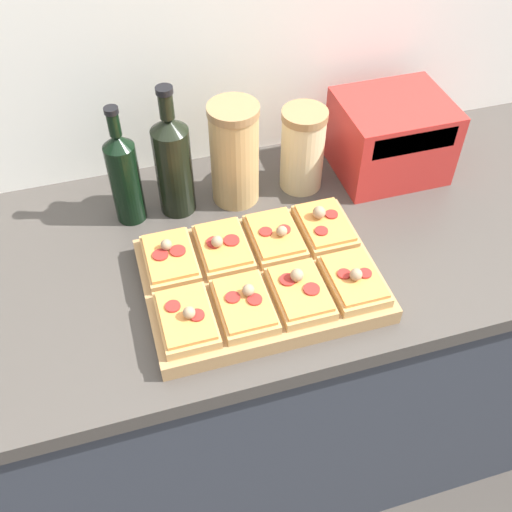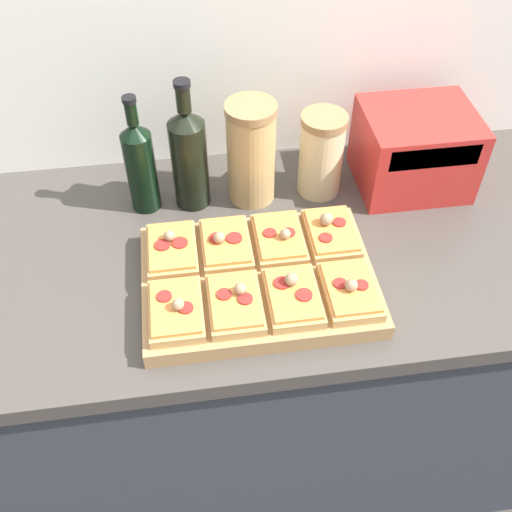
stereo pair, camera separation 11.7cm
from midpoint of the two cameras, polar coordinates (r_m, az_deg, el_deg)
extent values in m
cube|color=silver|center=(1.36, -1.16, 21.82)|extent=(6.00, 0.06, 2.50)
cube|color=#333842|center=(1.64, 0.88, -10.85)|extent=(2.60, 0.64, 0.87)
cube|color=#423D38|center=(1.28, 1.11, 0.21)|extent=(2.63, 0.67, 0.04)
cube|color=#A37A4C|center=(1.18, 3.05, -2.47)|extent=(0.45, 0.33, 0.04)
cube|color=tan|center=(1.20, -5.24, 0.35)|extent=(0.10, 0.14, 0.02)
cube|color=#D6843D|center=(1.19, -5.29, 0.81)|extent=(0.09, 0.13, 0.01)
cylinder|color=maroon|center=(1.18, -6.14, 0.90)|extent=(0.03, 0.03, 0.00)
cylinder|color=maroon|center=(1.18, -4.47, 1.12)|extent=(0.03, 0.03, 0.00)
sphere|color=#937A5B|center=(1.19, -5.48, 1.80)|extent=(0.02, 0.02, 0.02)
cube|color=tan|center=(1.20, -0.10, 0.88)|extent=(0.10, 0.14, 0.02)
cube|color=#D6843D|center=(1.19, -0.10, 1.35)|extent=(0.09, 0.13, 0.01)
cylinder|color=maroon|center=(1.19, -0.93, 1.57)|extent=(0.03, 0.03, 0.00)
cylinder|color=maroon|center=(1.19, 0.72, 1.58)|extent=(0.03, 0.03, 0.00)
sphere|color=#937A5B|center=(1.18, -0.69, 1.62)|extent=(0.02, 0.02, 0.02)
cube|color=tan|center=(1.22, 4.96, 1.39)|extent=(0.10, 0.14, 0.02)
cube|color=#D6843D|center=(1.21, 5.00, 1.86)|extent=(0.09, 0.13, 0.01)
cylinder|color=maroon|center=(1.20, 4.11, 2.07)|extent=(0.03, 0.03, 0.00)
cylinder|color=maroon|center=(1.21, 5.91, 2.10)|extent=(0.03, 0.03, 0.00)
sphere|color=#937A5B|center=(1.19, 5.62, 1.96)|extent=(0.02, 0.02, 0.02)
cube|color=tan|center=(1.24, 9.85, 1.88)|extent=(0.10, 0.14, 0.02)
cube|color=#D6843D|center=(1.23, 9.94, 2.34)|extent=(0.09, 0.13, 0.01)
cylinder|color=maroon|center=(1.21, 9.44, 1.58)|extent=(0.03, 0.03, 0.00)
cylinder|color=maroon|center=(1.24, 10.64, 3.05)|extent=(0.03, 0.03, 0.00)
sphere|color=#937A5B|center=(1.23, 9.45, 3.36)|extent=(0.03, 0.03, 0.03)
cube|color=tan|center=(1.10, -4.60, -5.43)|extent=(0.10, 0.14, 0.02)
cube|color=#D6843D|center=(1.09, -4.64, -4.98)|extent=(0.09, 0.13, 0.01)
cylinder|color=maroon|center=(1.09, -5.72, -4.01)|extent=(0.03, 0.03, 0.00)
cylinder|color=maroon|center=(1.07, -3.62, -5.12)|extent=(0.03, 0.03, 0.00)
sphere|color=#937A5B|center=(1.07, -4.35, -4.79)|extent=(0.02, 0.02, 0.02)
cube|color=tan|center=(1.10, 1.04, -4.82)|extent=(0.10, 0.14, 0.02)
cube|color=#D6843D|center=(1.09, 1.05, -4.36)|extent=(0.09, 0.13, 0.01)
cylinder|color=maroon|center=(1.09, 0.00, -3.84)|extent=(0.03, 0.03, 0.00)
cylinder|color=maroon|center=(1.09, 2.07, -4.27)|extent=(0.03, 0.03, 0.00)
sphere|color=#937A5B|center=(1.09, 1.56, -3.31)|extent=(0.02, 0.02, 0.02)
cube|color=tan|center=(1.12, 6.55, -4.17)|extent=(0.10, 0.14, 0.02)
cube|color=#D6843D|center=(1.11, 6.61, -3.71)|extent=(0.09, 0.13, 0.01)
cylinder|color=maroon|center=(1.12, 5.50, -2.73)|extent=(0.03, 0.03, 0.00)
cylinder|color=maroon|center=(1.10, 7.65, -3.86)|extent=(0.03, 0.03, 0.00)
sphere|color=#937A5B|center=(1.11, 6.41, -2.38)|extent=(0.03, 0.03, 0.03)
cube|color=tan|center=(1.15, 11.84, -3.51)|extent=(0.10, 0.14, 0.02)
cube|color=#D6843D|center=(1.14, 11.95, -3.06)|extent=(0.09, 0.13, 0.01)
cylinder|color=maroon|center=(1.13, 10.98, -2.73)|extent=(0.03, 0.03, 0.00)
cylinder|color=maroon|center=(1.14, 12.96, -2.87)|extent=(0.03, 0.03, 0.00)
sphere|color=#937A5B|center=(1.12, 12.05, -2.90)|extent=(0.02, 0.02, 0.02)
cylinder|color=black|center=(1.32, -8.34, 7.81)|extent=(0.07, 0.07, 0.19)
cone|color=black|center=(1.25, -8.88, 11.70)|extent=(0.07, 0.07, 0.03)
cylinder|color=black|center=(1.23, -9.09, 13.19)|extent=(0.02, 0.02, 0.05)
cylinder|color=black|center=(1.21, -9.26, 14.40)|extent=(0.03, 0.03, 0.01)
cylinder|color=black|center=(1.31, -3.77, 8.59)|extent=(0.08, 0.08, 0.21)
cone|color=black|center=(1.24, -4.04, 12.92)|extent=(0.08, 0.08, 0.03)
cylinder|color=black|center=(1.22, -4.14, 14.59)|extent=(0.03, 0.03, 0.05)
cylinder|color=black|center=(1.20, -4.23, 15.94)|extent=(0.03, 0.03, 0.01)
cylinder|color=tan|center=(1.32, 2.10, 9.35)|extent=(0.11, 0.11, 0.22)
cylinder|color=#937047|center=(1.25, 2.25, 13.72)|extent=(0.11, 0.11, 0.02)
cylinder|color=beige|center=(1.36, 8.69, 9.13)|extent=(0.10, 0.10, 0.18)
cylinder|color=#937047|center=(1.31, 9.17, 12.58)|extent=(0.10, 0.10, 0.02)
cube|color=red|center=(1.44, 17.18, 9.59)|extent=(0.25, 0.21, 0.18)
cube|color=black|center=(1.33, 19.15, 8.78)|extent=(0.20, 0.01, 0.05)
cube|color=black|center=(1.49, 22.08, 10.03)|extent=(0.02, 0.02, 0.02)
camera|label=1|loc=(0.06, -87.13, 3.02)|focal=42.00mm
camera|label=2|loc=(0.06, 92.87, -3.02)|focal=42.00mm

